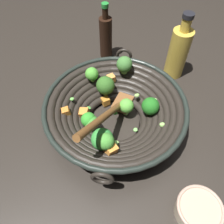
{
  "coord_description": "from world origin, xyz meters",
  "views": [
    {
      "loc": [
        -0.38,
        -0.12,
        0.58
      ],
      "look_at": [
        0.02,
        0.02,
        0.03
      ],
      "focal_mm": 36.38,
      "sensor_mm": 36.0,
      "label": 1
    }
  ],
  "objects_px": {
    "soy_sauce_bottle": "(106,36)",
    "prep_bowl": "(198,210)",
    "wok": "(115,110)",
    "cooking_oil_bottle": "(178,52)"
  },
  "relations": [
    {
      "from": "soy_sauce_bottle",
      "to": "prep_bowl",
      "type": "xyz_separation_m",
      "value": [
        -0.49,
        -0.39,
        -0.06
      ]
    },
    {
      "from": "wok",
      "to": "cooking_oil_bottle",
      "type": "bearing_deg",
      "value": -25.37
    },
    {
      "from": "soy_sauce_bottle",
      "to": "prep_bowl",
      "type": "bearing_deg",
      "value": -141.12
    },
    {
      "from": "wok",
      "to": "soy_sauce_bottle",
      "type": "relative_size",
      "value": 2.1
    },
    {
      "from": "wok",
      "to": "cooking_oil_bottle",
      "type": "distance_m",
      "value": 0.31
    },
    {
      "from": "wok",
      "to": "prep_bowl",
      "type": "relative_size",
      "value": 4.13
    },
    {
      "from": "cooking_oil_bottle",
      "to": "wok",
      "type": "bearing_deg",
      "value": 154.63
    },
    {
      "from": "wok",
      "to": "prep_bowl",
      "type": "height_order",
      "value": "wok"
    },
    {
      "from": "soy_sauce_bottle",
      "to": "cooking_oil_bottle",
      "type": "height_order",
      "value": "cooking_oil_bottle"
    },
    {
      "from": "wok",
      "to": "cooking_oil_bottle",
      "type": "relative_size",
      "value": 1.9
    }
  ]
}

